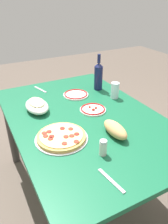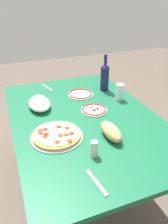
# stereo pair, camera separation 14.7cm
# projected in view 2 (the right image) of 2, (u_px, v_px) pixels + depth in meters

# --- Properties ---
(ground_plane) EXTENTS (8.00, 8.00, 0.00)m
(ground_plane) POSITION_uv_depth(u_px,v_px,m) (84.00, 191.00, 1.84)
(ground_plane) COLOR brown
(ground_plane) RESTS_ON ground
(dining_table) EXTENTS (1.42, 0.95, 0.74)m
(dining_table) POSITION_uv_depth(u_px,v_px,m) (84.00, 129.00, 1.54)
(dining_table) COLOR #145938
(dining_table) RESTS_ON ground
(pepperoni_pizza) EXTENTS (0.30, 0.30, 0.03)m
(pepperoni_pizza) POSITION_uv_depth(u_px,v_px,m) (57.00, 135.00, 1.26)
(pepperoni_pizza) COLOR #B7B7BC
(pepperoni_pizza) RESTS_ON dining_table
(baked_pasta_dish) EXTENTS (0.24, 0.15, 0.08)m
(baked_pasta_dish) POSITION_uv_depth(u_px,v_px,m) (39.00, 103.00, 1.56)
(baked_pasta_dish) COLOR white
(baked_pasta_dish) RESTS_ON dining_table
(wine_bottle) EXTENTS (0.07, 0.07, 0.30)m
(wine_bottle) POSITION_uv_depth(u_px,v_px,m) (105.00, 76.00, 1.81)
(wine_bottle) COLOR #141942
(wine_bottle) RESTS_ON dining_table
(water_glass) EXTENTS (0.06, 0.06, 0.12)m
(water_glass) POSITION_uv_depth(u_px,v_px,m) (119.00, 92.00, 1.68)
(water_glass) COLOR silver
(water_glass) RESTS_ON dining_table
(side_plate_near) EXTENTS (0.20, 0.20, 0.02)m
(side_plate_near) POSITION_uv_depth(u_px,v_px,m) (81.00, 94.00, 1.77)
(side_plate_near) COLOR white
(side_plate_near) RESTS_ON dining_table
(side_plate_far) EXTENTS (0.18, 0.18, 0.02)m
(side_plate_far) POSITION_uv_depth(u_px,v_px,m) (94.00, 110.00, 1.54)
(side_plate_far) COLOR white
(side_plate_far) RESTS_ON dining_table
(bread_loaf) EXTENTS (0.20, 0.08, 0.08)m
(bread_loaf) POSITION_uv_depth(u_px,v_px,m) (111.00, 131.00, 1.25)
(bread_loaf) COLOR tan
(bread_loaf) RESTS_ON dining_table
(spice_shaker) EXTENTS (0.04, 0.04, 0.09)m
(spice_shaker) POSITION_uv_depth(u_px,v_px,m) (94.00, 149.00, 1.11)
(spice_shaker) COLOR silver
(spice_shaker) RESTS_ON dining_table
(fork_left) EXTENTS (0.17, 0.06, 0.00)m
(fork_left) POSITION_uv_depth(u_px,v_px,m) (47.00, 88.00, 1.90)
(fork_left) COLOR #B7B7BC
(fork_left) RESTS_ON dining_table
(fork_right) EXTENTS (0.17, 0.04, 0.00)m
(fork_right) POSITION_uv_depth(u_px,v_px,m) (96.00, 182.00, 0.97)
(fork_right) COLOR #B7B7BC
(fork_right) RESTS_ON dining_table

